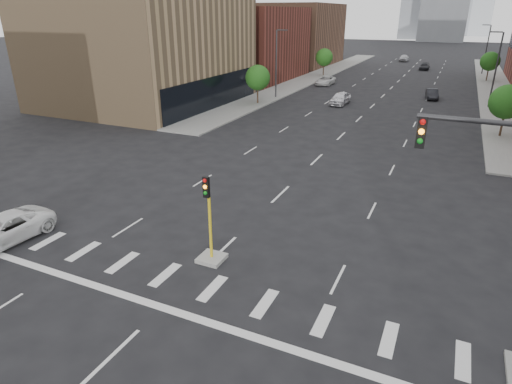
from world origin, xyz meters
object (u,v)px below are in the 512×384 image
Objects in this scene: car_mid_right at (432,94)px; parked_minivan at (2,230)px; car_far_left at (326,80)px; car_distant at (404,58)px; car_deep_right at (424,67)px; median_traffic_signal at (211,243)px; car_near_left at (340,98)px.

parked_minivan is at bearing -117.35° from car_mid_right.
car_mid_right is at bearing -18.19° from car_far_left.
car_deep_right is at bearing -68.75° from car_distant.
car_far_left is (-17.03, 6.19, 0.03)m from car_mid_right.
car_distant is (-9.95, 50.49, 0.13)m from car_mid_right.
median_traffic_signal is 0.91× the size of car_distant.
median_traffic_signal reaches higher than parked_minivan.
car_mid_right is 0.86× the size of car_distant.
car_near_left is 1.04× the size of car_deep_right.
car_far_left reaches higher than car_deep_right.
median_traffic_signal reaches higher than car_mid_right.
car_distant is (-6.09, 16.05, 0.16)m from car_deep_right.
car_near_left is 16.56m from car_far_left.
car_far_left is at bearing 115.76° from car_near_left.
car_near_left is 44.04m from car_deep_right.
car_far_left is at bearing -98.62° from car_distant.
car_mid_right is 0.81× the size of car_far_left.
car_far_left is at bearing 100.70° from median_traffic_signal.
median_traffic_signal is 11.16m from parked_minivan.
parked_minivan is at bearing -93.62° from car_distant.
car_distant is at bearing 90.10° from parked_minivan.
median_traffic_signal is 83.84m from car_deep_right.
parked_minivan is at bearing -88.47° from car_far_left.
parked_minivan is (-13.43, -86.76, 0.06)m from car_deep_right.
car_mid_right is 0.92× the size of car_deep_right.
car_near_left is at bearing -65.40° from car_far_left.
car_distant is at bearing 92.31° from car_near_left.
car_near_left reaches higher than car_far_left.
car_far_left is at bearing 150.96° from car_mid_right.
median_traffic_signal is 40.48m from car_near_left.
median_traffic_signal is at bearing -106.60° from car_mid_right.
car_near_left is 1.13× the size of car_mid_right.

